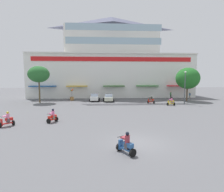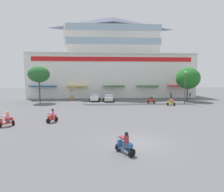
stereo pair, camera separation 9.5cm
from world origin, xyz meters
name	(u,v)px [view 1 (the left image)]	position (x,y,z in m)	size (l,w,h in m)	color
ground_plane	(121,111)	(0.00, 13.00, 0.00)	(128.00, 128.00, 0.00)	#5D5D61
colonial_building	(111,63)	(0.00, 35.25, 8.69)	(40.93, 14.47, 20.64)	white
plaza_tree_0	(39,74)	(-14.97, 23.29, 5.58)	(4.09, 4.22, 7.19)	brown
plaza_tree_1	(188,78)	(15.28, 23.85, 4.79)	(4.77, 5.19, 7.02)	brown
parked_car_0	(95,97)	(-4.19, 25.19, 0.78)	(2.32, 3.99, 1.56)	silver
parked_car_1	(108,98)	(-1.30, 24.40, 0.76)	(2.35, 3.95, 1.52)	beige
scooter_rider_0	(53,117)	(-8.27, 6.94, 0.61)	(1.09, 1.39, 1.51)	black
scooter_rider_1	(151,100)	(6.74, 20.78, 0.65)	(1.38, 1.26, 1.56)	black
scooter_rider_2	(7,120)	(-12.44, 5.49, 0.64)	(1.33, 1.35, 1.53)	black
scooter_rider_3	(126,145)	(-1.29, -1.90, 0.61)	(1.24, 1.46, 1.49)	black
scooter_rider_4	(171,102)	(9.58, 18.07, 0.63)	(1.47, 0.72, 1.51)	black
pedestrian_0	(190,95)	(17.86, 27.71, 0.89)	(0.48, 0.48, 1.56)	slate
pedestrian_1	(171,95)	(13.45, 28.12, 0.98)	(0.50, 0.50, 1.72)	black
streetlamp_near	(185,85)	(12.58, 19.30, 3.60)	(0.40, 0.40, 6.10)	#474C51
balloon_vendor_cart	(72,96)	(-9.19, 26.62, 1.01)	(0.95, 1.08, 2.51)	#A2723B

